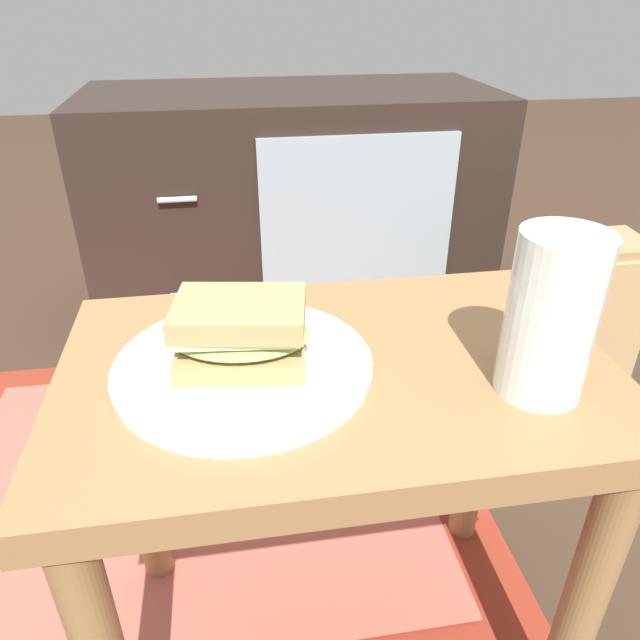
# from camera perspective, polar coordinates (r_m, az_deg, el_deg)

# --- Properties ---
(ground_plane) EXTENTS (8.00, 8.00, 0.00)m
(ground_plane) POSITION_cam_1_polar(r_m,az_deg,el_deg) (0.94, 1.16, -27.91)
(ground_plane) COLOR #3D2B1E
(side_table) EXTENTS (0.56, 0.36, 0.46)m
(side_table) POSITION_cam_1_polar(r_m,az_deg,el_deg) (0.66, 1.48, -10.53)
(side_table) COLOR olive
(side_table) RESTS_ON ground
(tv_cabinet) EXTENTS (0.96, 0.46, 0.58)m
(tv_cabinet) POSITION_cam_1_polar(r_m,az_deg,el_deg) (1.54, -2.62, 10.52)
(tv_cabinet) COLOR black
(tv_cabinet) RESTS_ON ground
(area_rug) EXTENTS (1.02, 0.85, 0.01)m
(area_rug) POSITION_cam_1_polar(r_m,az_deg,el_deg) (1.15, -12.23, -14.81)
(area_rug) COLOR maroon
(area_rug) RESTS_ON ground
(plate) EXTENTS (0.26, 0.26, 0.01)m
(plate) POSITION_cam_1_polar(r_m,az_deg,el_deg) (0.59, -7.34, -4.55)
(plate) COLOR silver
(plate) RESTS_ON side_table
(sandwich_front) EXTENTS (0.14, 0.11, 0.07)m
(sandwich_front) POSITION_cam_1_polar(r_m,az_deg,el_deg) (0.57, -7.58, -1.42)
(sandwich_front) COLOR tan
(sandwich_front) RESTS_ON plate
(beer_glass) EXTENTS (0.08, 0.08, 0.16)m
(beer_glass) POSITION_cam_1_polar(r_m,az_deg,el_deg) (0.57, 21.25, -0.03)
(beer_glass) COLOR silver
(beer_glass) RESTS_ON side_table
(paper_bag) EXTENTS (0.20, 0.14, 0.38)m
(paper_bag) POSITION_cam_1_polar(r_m,az_deg,el_deg) (1.30, 23.51, -0.81)
(paper_bag) COLOR tan
(paper_bag) RESTS_ON ground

